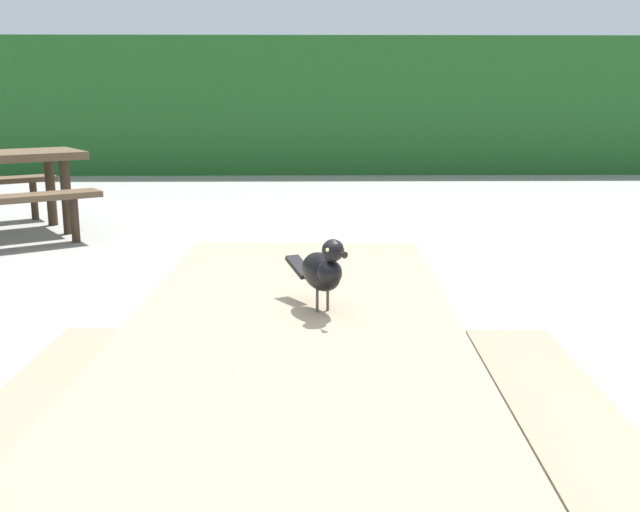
# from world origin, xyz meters

# --- Properties ---
(hedge_wall) EXTENTS (28.00, 1.27, 2.10)m
(hedge_wall) POSITION_xyz_m (0.00, 10.47, 1.05)
(hedge_wall) COLOR #235B23
(hedge_wall) RESTS_ON ground
(picnic_table_foreground) EXTENTS (1.73, 1.82, 0.74)m
(picnic_table_foreground) POSITION_xyz_m (0.12, 0.11, 0.56)
(picnic_table_foreground) COLOR #84725B
(picnic_table_foreground) RESTS_ON ground
(bird_grackle) EXTENTS (0.15, 0.27, 0.18)m
(bird_grackle) POSITION_xyz_m (0.19, 0.20, 0.84)
(bird_grackle) COLOR black
(bird_grackle) RESTS_ON picnic_table_foreground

